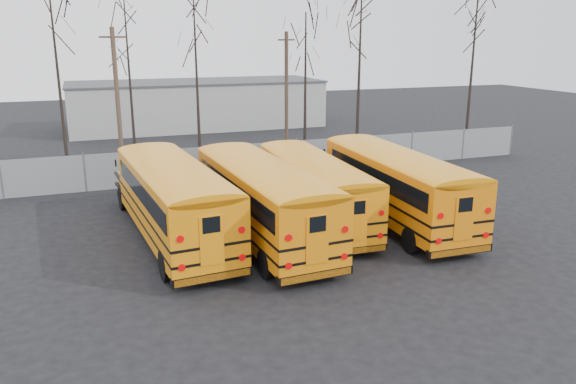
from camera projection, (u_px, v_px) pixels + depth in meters
name	position (u px, v px, depth m)	size (l,w,h in m)	color
ground	(311.00, 250.00, 21.75)	(120.00, 120.00, 0.00)	black
fence	(232.00, 162.00, 32.33)	(40.00, 0.04, 2.00)	gray
distant_building	(197.00, 105.00, 50.81)	(22.00, 8.00, 4.00)	#A5A5A0
bus_a	(172.00, 195.00, 22.30)	(3.64, 11.92, 3.29)	black
bus_b	(260.00, 194.00, 22.44)	(3.29, 11.78, 3.26)	black
bus_c	(312.00, 184.00, 24.54)	(2.96, 10.88, 3.02)	black
bus_d	(394.00, 180.00, 24.65)	(3.00, 11.67, 3.24)	black
utility_pole_left	(118.00, 100.00, 32.81)	(1.49, 0.51, 8.52)	#4E3C2C
utility_pole_right	(286.00, 92.00, 38.70)	(1.40, 0.68, 8.31)	#463228
tree_2	(59.00, 84.00, 29.74)	(0.26, 0.26, 11.07)	black
tree_3	(130.00, 84.00, 34.40)	(0.26, 0.26, 10.29)	black
tree_4	(197.00, 87.00, 32.87)	(0.26, 0.26, 10.24)	black
tree_5	(305.00, 89.00, 35.89)	(0.26, 0.26, 9.44)	black
tree_6	(359.00, 80.00, 36.00)	(0.26, 0.26, 10.54)	black
tree_7	(472.00, 71.00, 38.35)	(0.26, 0.26, 11.40)	black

